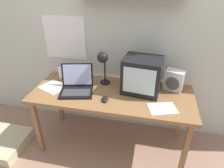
% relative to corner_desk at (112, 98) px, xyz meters
% --- Properties ---
extents(ground_plane, '(12.00, 12.00, 0.00)m').
position_rel_corner_desk_xyz_m(ground_plane, '(0.00, 0.00, -0.65)').
color(ground_plane, '#A07864').
extents(back_wall, '(5.60, 0.24, 2.60)m').
position_rel_corner_desk_xyz_m(back_wall, '(0.00, 0.44, 0.66)').
color(back_wall, beige).
rests_on(back_wall, ground_plane).
extents(corner_desk, '(1.64, 0.67, 0.71)m').
position_rel_corner_desk_xyz_m(corner_desk, '(0.00, 0.00, 0.00)').
color(corner_desk, olive).
rests_on(corner_desk, ground_plane).
extents(crt_monitor, '(0.40, 0.34, 0.36)m').
position_rel_corner_desk_xyz_m(crt_monitor, '(0.28, 0.09, 0.24)').
color(crt_monitor, black).
rests_on(crt_monitor, corner_desk).
extents(laptop, '(0.38, 0.36, 0.26)m').
position_rel_corner_desk_xyz_m(laptop, '(-0.36, -0.03, 0.13)').
color(laptop, black).
rests_on(laptop, corner_desk).
extents(desk_lamp, '(0.12, 0.18, 0.39)m').
position_rel_corner_desk_xyz_m(desk_lamp, '(-0.12, 0.12, 0.35)').
color(desk_lamp, black).
rests_on(desk_lamp, corner_desk).
extents(juice_glass, '(0.06, 0.06, 0.14)m').
position_rel_corner_desk_xyz_m(juice_glass, '(-0.63, 0.18, 0.12)').
color(juice_glass, white).
rests_on(juice_glass, corner_desk).
extents(space_heater, '(0.21, 0.16, 0.22)m').
position_rel_corner_desk_xyz_m(space_heater, '(0.61, 0.19, 0.17)').
color(space_heater, silver).
rests_on(space_heater, corner_desk).
extents(computer_mouse, '(0.08, 0.12, 0.03)m').
position_rel_corner_desk_xyz_m(computer_mouse, '(-0.04, -0.15, 0.08)').
color(computer_mouse, black).
rests_on(computer_mouse, corner_desk).
extents(loose_paper_near_monitor, '(0.29, 0.25, 0.00)m').
position_rel_corner_desk_xyz_m(loose_paper_near_monitor, '(0.50, -0.17, 0.06)').
color(loose_paper_near_monitor, white).
rests_on(loose_paper_near_monitor, corner_desk).
extents(open_notebook, '(0.32, 0.30, 0.00)m').
position_rel_corner_desk_xyz_m(open_notebook, '(-0.64, -0.02, 0.06)').
color(open_notebook, white).
rests_on(open_notebook, corner_desk).
extents(floor_cushion, '(0.51, 0.51, 0.12)m').
position_rel_corner_desk_xyz_m(floor_cushion, '(-1.22, -0.32, -0.59)').
color(floor_cushion, '#C3BB93').
rests_on(floor_cushion, ground_plane).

